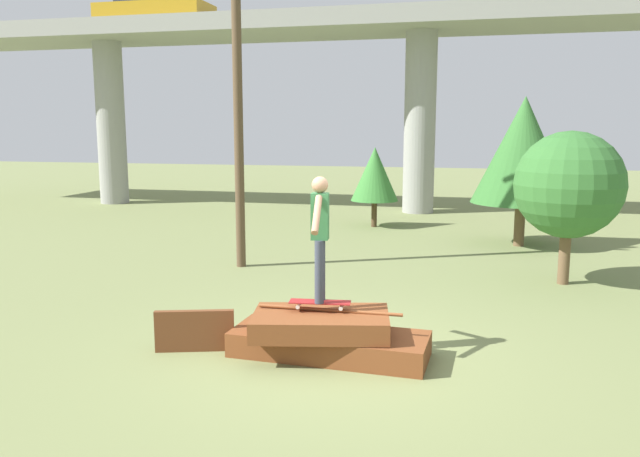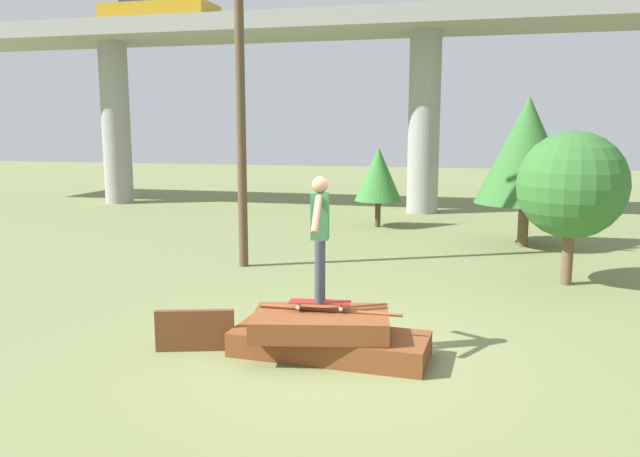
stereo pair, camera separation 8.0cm
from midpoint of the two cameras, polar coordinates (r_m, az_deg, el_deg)
The scene contains 11 objects.
ground_plane at distance 8.50m, azimuth 1.12°, elevation -11.53°, with size 80.00×80.00×0.00m, color olive.
scrap_pile at distance 8.38m, azimuth 0.82°, elevation -9.79°, with size 2.66×1.30×0.65m.
scrap_plank_loose at distance 8.74m, azimuth -11.11°, elevation -9.13°, with size 1.04×0.40×0.57m.
skateboard at distance 8.30m, azimuth 0.28°, elevation -6.77°, with size 0.83×0.31×0.09m.
skater at distance 8.09m, azimuth 0.28°, elevation -0.14°, with size 0.24×1.15×1.65m.
highway_overpass at distance 22.62m, azimuth 9.78°, elevation 16.54°, with size 44.00×3.66×6.90m.
car_on_overpass_mid at distance 25.54m, azimuth -14.50°, elevation 18.93°, with size 4.20×1.85×1.34m.
utility_pole at distance 13.57m, azimuth -7.19°, elevation 15.60°, with size 1.30×0.20×8.82m.
tree_behind_left at distance 16.58m, azimuth 18.54°, elevation 6.78°, with size 2.53×2.53×3.79m.
tree_behind_right at distance 12.77m, azimuth 22.21°, elevation 3.67°, with size 2.04×2.04×2.96m.
tree_mid_back at distance 18.99m, azimuth 5.48°, elevation 4.96°, with size 1.44×1.44×2.43m.
Camera 2 is at (1.80, -7.74, 3.02)m, focal length 35.00 mm.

